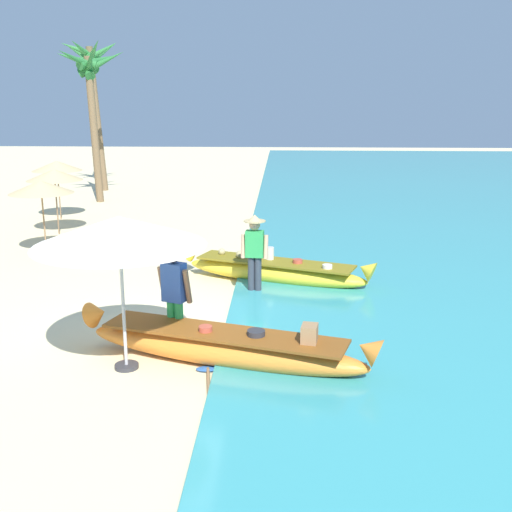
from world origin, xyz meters
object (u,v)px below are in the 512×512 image
boat_orange_foreground (224,347)px  boat_yellow_midground (275,271)px  patio_umbrella_large (119,232)px  paddle (209,384)px  person_vendor_hatted (255,249)px  palm_tree_leaning_seaward (91,68)px  palm_tree_tall_inland (90,79)px  person_tourist_customer (175,293)px

boat_orange_foreground → boat_yellow_midground: (0.71, 4.29, -0.01)m
boat_orange_foreground → boat_yellow_midground: size_ratio=1.10×
patio_umbrella_large → paddle: 2.51m
person_vendor_hatted → palm_tree_leaning_seaward: bearing=117.5°
boat_yellow_midground → palm_tree_leaning_seaward: palm_tree_leaning_seaward is taller
palm_tree_tall_inland → paddle: (6.10, -15.47, -4.53)m
boat_orange_foreground → boat_yellow_midground: 4.35m
boat_orange_foreground → patio_umbrella_large: patio_umbrella_large is taller
palm_tree_leaning_seaward → paddle: (6.93, -18.41, -5.04)m
boat_orange_foreground → person_vendor_hatted: person_vendor_hatted is taller
paddle → boat_orange_foreground: bearing=78.6°
boat_orange_foreground → palm_tree_leaning_seaward: bearing=111.8°
person_tourist_customer → paddle: (0.69, -1.37, -0.90)m
person_tourist_customer → palm_tree_leaning_seaward: 18.62m
person_vendor_hatted → patio_umbrella_large: (-1.76, -3.65, 1.13)m
boat_yellow_midground → person_tourist_customer: person_tourist_customer is taller
palm_tree_leaning_seaward → palm_tree_tall_inland: bearing=-74.4°
person_tourist_customer → palm_tree_leaning_seaward: bearing=110.1°
person_vendor_hatted → palm_tree_tall_inland: size_ratio=0.29×
palm_tree_leaning_seaward → person_tourist_customer: bearing=-69.9°
person_tourist_customer → palm_tree_leaning_seaward: (-6.24, 17.05, 4.13)m
patio_umbrella_large → palm_tree_leaning_seaward: (-5.62, 17.86, 2.97)m
boat_orange_foreground → person_vendor_hatted: 3.54m
boat_orange_foreground → paddle: bearing=-101.4°
boat_orange_foreground → palm_tree_tall_inland: bearing=113.0°
boat_orange_foreground → palm_tree_tall_inland: size_ratio=0.83×
person_tourist_customer → boat_yellow_midground: bearing=67.2°
boat_orange_foreground → palm_tree_leaning_seaward: palm_tree_leaning_seaward is taller
patio_umbrella_large → paddle: (1.30, -0.56, -2.07)m
palm_tree_tall_inland → paddle: size_ratio=3.28×
palm_tree_leaning_seaward → patio_umbrella_large: bearing=-72.5°
paddle → person_vendor_hatted: bearing=83.8°
person_vendor_hatted → palm_tree_tall_inland: 13.52m
palm_tree_leaning_seaward → boat_yellow_midground: bearing=-59.8°
boat_orange_foreground → person_vendor_hatted: (0.31, 3.46, 0.67)m
boat_orange_foreground → person_tourist_customer: bearing=143.7°
person_tourist_customer → patio_umbrella_large: size_ratio=0.67×
boat_yellow_midground → paddle: size_ratio=2.49×
boat_yellow_midground → person_vendor_hatted: person_vendor_hatted is taller
boat_orange_foreground → person_tourist_customer: (-0.84, 0.62, 0.64)m
paddle → palm_tree_tall_inland: bearing=111.5°
person_vendor_hatted → person_tourist_customer: (-1.15, -2.84, -0.03)m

